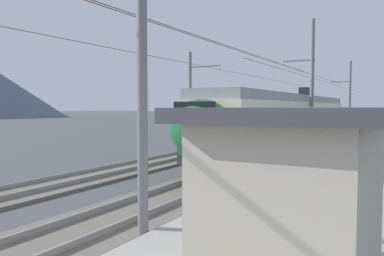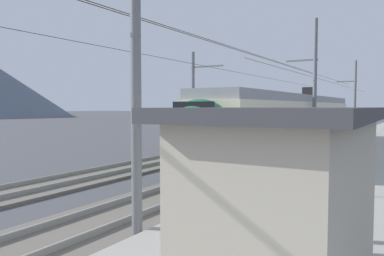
{
  "view_description": "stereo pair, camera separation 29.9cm",
  "coord_description": "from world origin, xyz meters",
  "px_view_note": "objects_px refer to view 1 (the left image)",
  "views": [
    {
      "loc": [
        -13.91,
        -5.79,
        3.1
      ],
      "look_at": [
        0.31,
        2.28,
        2.19
      ],
      "focal_mm": 35.64,
      "sensor_mm": 36.0,
      "label": 1
    },
    {
      "loc": [
        -13.76,
        -6.05,
        3.1
      ],
      "look_at": [
        0.31,
        2.28,
        2.19
      ],
      "focal_mm": 35.64,
      "sensor_mm": 36.0,
      "label": 2
    }
  ],
  "objects_px": {
    "train_near_platform": "(289,120)",
    "potted_plant_platform_edge": "(309,157)",
    "catenary_mast_mid": "(310,86)",
    "catenary_mast_east": "(348,98)",
    "catenary_mast_far_side": "(192,97)",
    "passenger_walking": "(246,178)",
    "handbag_near_sign": "(280,183)",
    "train_far_track": "(273,115)",
    "platform_sign": "(285,139)",
    "catenary_mast_west": "(138,55)",
    "handbag_beside_passenger": "(267,200)",
    "platform_shelter": "(308,204)"
  },
  "relations": [
    {
      "from": "train_near_platform",
      "to": "potted_plant_platform_edge",
      "type": "relative_size",
      "value": 32.11
    },
    {
      "from": "catenary_mast_mid",
      "to": "catenary_mast_east",
      "type": "distance_m",
      "value": 17.43
    },
    {
      "from": "catenary_mast_far_side",
      "to": "catenary_mast_mid",
      "type": "bearing_deg",
      "value": -94.62
    },
    {
      "from": "passenger_walking",
      "to": "handbag_near_sign",
      "type": "height_order",
      "value": "passenger_walking"
    },
    {
      "from": "catenary_mast_mid",
      "to": "passenger_walking",
      "type": "xyz_separation_m",
      "value": [
        -14.96,
        -1.73,
        -3.08
      ]
    },
    {
      "from": "train_far_track",
      "to": "catenary_mast_far_side",
      "type": "relative_size",
      "value": 0.61
    },
    {
      "from": "handbag_near_sign",
      "to": "platform_sign",
      "type": "bearing_deg",
      "value": -152.61
    },
    {
      "from": "catenary_mast_west",
      "to": "handbag_beside_passenger",
      "type": "relative_size",
      "value": 132.47
    },
    {
      "from": "train_near_platform",
      "to": "passenger_walking",
      "type": "height_order",
      "value": "train_near_platform"
    },
    {
      "from": "platform_sign",
      "to": "handbag_near_sign",
      "type": "distance_m",
      "value": 1.71
    },
    {
      "from": "train_far_track",
      "to": "potted_plant_platform_edge",
      "type": "distance_m",
      "value": 21.25
    },
    {
      "from": "train_near_platform",
      "to": "catenary_mast_west",
      "type": "xyz_separation_m",
      "value": [
        -18.06,
        -1.52,
        2.03
      ]
    },
    {
      "from": "catenary_mast_mid",
      "to": "potted_plant_platform_edge",
      "type": "bearing_deg",
      "value": -167.58
    },
    {
      "from": "platform_sign",
      "to": "handbag_beside_passenger",
      "type": "bearing_deg",
      "value": 179.92
    },
    {
      "from": "train_far_track",
      "to": "catenary_mast_far_side",
      "type": "height_order",
      "value": "catenary_mast_far_side"
    },
    {
      "from": "potted_plant_platform_edge",
      "to": "platform_shelter",
      "type": "xyz_separation_m",
      "value": [
        -12.49,
        -2.75,
        0.94
      ]
    },
    {
      "from": "handbag_beside_passenger",
      "to": "handbag_near_sign",
      "type": "distance_m",
      "value": 2.35
    },
    {
      "from": "platform_sign",
      "to": "platform_shelter",
      "type": "distance_m",
      "value": 7.04
    },
    {
      "from": "passenger_walking",
      "to": "handbag_near_sign",
      "type": "bearing_deg",
      "value": 2.54
    },
    {
      "from": "train_far_track",
      "to": "catenary_mast_east",
      "type": "height_order",
      "value": "catenary_mast_east"
    },
    {
      "from": "catenary_mast_west",
      "to": "potted_plant_platform_edge",
      "type": "distance_m",
      "value": 11.57
    },
    {
      "from": "handbag_near_sign",
      "to": "platform_shelter",
      "type": "distance_m",
      "value": 7.82
    },
    {
      "from": "catenary_mast_west",
      "to": "handbag_beside_passenger",
      "type": "height_order",
      "value": "catenary_mast_west"
    },
    {
      "from": "catenary_mast_west",
      "to": "passenger_walking",
      "type": "xyz_separation_m",
      "value": [
        2.23,
        -1.73,
        -2.97
      ]
    },
    {
      "from": "catenary_mast_west",
      "to": "catenary_mast_mid",
      "type": "xyz_separation_m",
      "value": [
        17.19,
        -0.0,
        0.11
      ]
    },
    {
      "from": "potted_plant_platform_edge",
      "to": "train_far_track",
      "type": "bearing_deg",
      "value": 22.12
    },
    {
      "from": "train_near_platform",
      "to": "passenger_walking",
      "type": "xyz_separation_m",
      "value": [
        -15.83,
        -3.25,
        -0.94
      ]
    },
    {
      "from": "catenary_mast_west",
      "to": "passenger_walking",
      "type": "distance_m",
      "value": 4.1
    },
    {
      "from": "platform_sign",
      "to": "platform_shelter",
      "type": "height_order",
      "value": "platform_shelter"
    },
    {
      "from": "catenary_mast_west",
      "to": "catenary_mast_far_side",
      "type": "distance_m",
      "value": 19.92
    },
    {
      "from": "potted_plant_platform_edge",
      "to": "platform_shelter",
      "type": "height_order",
      "value": "platform_shelter"
    },
    {
      "from": "train_far_track",
      "to": "handbag_beside_passenger",
      "type": "relative_size",
      "value": 80.98
    },
    {
      "from": "platform_sign",
      "to": "handbag_beside_passenger",
      "type": "xyz_separation_m",
      "value": [
        -1.71,
        0.0,
        -1.59
      ]
    },
    {
      "from": "handbag_beside_passenger",
      "to": "train_near_platform",
      "type": "bearing_deg",
      "value": 13.13
    },
    {
      "from": "catenary_mast_west",
      "to": "catenary_mast_mid",
      "type": "height_order",
      "value": "catenary_mast_mid"
    },
    {
      "from": "handbag_beside_passenger",
      "to": "potted_plant_platform_edge",
      "type": "xyz_separation_m",
      "value": [
        7.53,
        0.52,
        0.33
      ]
    },
    {
      "from": "catenary_mast_east",
      "to": "platform_shelter",
      "type": "relative_size",
      "value": 11.04
    },
    {
      "from": "catenary_mast_mid",
      "to": "catenary_mast_east",
      "type": "xyz_separation_m",
      "value": [
        17.42,
        0.01,
        -0.35
      ]
    },
    {
      "from": "catenary_mast_east",
      "to": "handbag_near_sign",
      "type": "relative_size",
      "value": 115.62
    },
    {
      "from": "platform_shelter",
      "to": "platform_sign",
      "type": "bearing_deg",
      "value": 18.53
    },
    {
      "from": "catenary_mast_west",
      "to": "potted_plant_platform_edge",
      "type": "xyz_separation_m",
      "value": [
        10.96,
        -1.38,
        -3.45
      ]
    },
    {
      "from": "train_far_track",
      "to": "platform_sign",
      "type": "distance_m",
      "value": 26.84
    },
    {
      "from": "catenary_mast_east",
      "to": "platform_sign",
      "type": "distance_m",
      "value": 29.6
    },
    {
      "from": "platform_sign",
      "to": "handbag_near_sign",
      "type": "xyz_separation_m",
      "value": [
        0.61,
        0.32,
        -1.57
      ]
    },
    {
      "from": "catenary_mast_west",
      "to": "handbag_near_sign",
      "type": "bearing_deg",
      "value": -15.34
    },
    {
      "from": "handbag_beside_passenger",
      "to": "handbag_near_sign",
      "type": "bearing_deg",
      "value": 7.71
    },
    {
      "from": "train_far_track",
      "to": "passenger_walking",
      "type": "bearing_deg",
      "value": -163.61
    },
    {
      "from": "train_near_platform",
      "to": "handbag_near_sign",
      "type": "distance_m",
      "value": 12.81
    },
    {
      "from": "train_far_track",
      "to": "platform_shelter",
      "type": "xyz_separation_m",
      "value": [
        -32.13,
        -10.74,
        -0.49
      ]
    },
    {
      "from": "platform_sign",
      "to": "catenary_mast_mid",
      "type": "bearing_deg",
      "value": 8.92
    }
  ]
}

